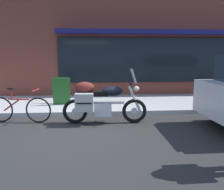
# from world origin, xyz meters

# --- Properties ---
(ground_plane) EXTENTS (80.00, 80.00, 0.00)m
(ground_plane) POSITION_xyz_m (0.00, 0.00, 0.00)
(ground_plane) COLOR #2A2A2A
(touring_motorcycle) EXTENTS (2.16, 0.63, 1.39)m
(touring_motorcycle) POSITION_xyz_m (0.58, 0.60, 0.60)
(touring_motorcycle) COLOR black
(touring_motorcycle) RESTS_ON ground_plane
(parked_bicycle) EXTENTS (1.67, 0.48, 0.93)m
(parked_bicycle) POSITION_xyz_m (-1.50, 0.85, 0.37)
(parked_bicycle) COLOR black
(parked_bicycle) RESTS_ON ground_plane
(sandwich_board_sign) EXTENTS (0.55, 0.41, 0.89)m
(sandwich_board_sign) POSITION_xyz_m (-0.65, 2.49, 0.57)
(sandwich_board_sign) COLOR #1E511E
(sandwich_board_sign) RESTS_ON sidewalk_curb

